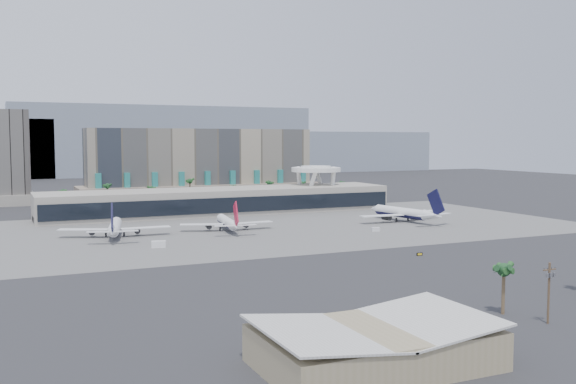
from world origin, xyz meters
name	(u,v)px	position (x,y,z in m)	size (l,w,h in m)	color
ground	(326,248)	(0.00, 0.00, 0.00)	(900.00, 900.00, 0.00)	#232326
apron_pad	(263,227)	(0.00, 55.00, 0.03)	(260.00, 130.00, 0.06)	#5B5B59
mountain_ridge	(134,146)	(27.88, 470.00, 29.89)	(680.00, 60.00, 70.00)	gray
hotel	(202,172)	(10.00, 174.41, 16.81)	(140.00, 30.00, 42.00)	tan
office_tower	(4,163)	(-95.00, 200.00, 22.94)	(30.00, 30.00, 52.00)	black
terminal	(221,200)	(0.00, 109.84, 6.52)	(170.00, 32.50, 14.50)	#A8A293
saucer_structure	(316,172)	(55.00, 116.00, 18.45)	(26.00, 26.00, 21.89)	white
palm_row	(212,187)	(7.00, 145.00, 10.50)	(157.80, 2.80, 13.10)	brown
hangar_left	(374,346)	(-45.00, -102.00, 3.20)	(36.65, 22.60, 7.55)	#9A8B66
utility_pole	(549,287)	(-2.00, -96.09, 7.14)	(3.20, 0.85, 12.00)	#4C3826
airliner_left	(115,227)	(-59.74, 52.29, 3.64)	(39.81, 41.38, 14.44)	white
airliner_centre	(228,222)	(-16.61, 51.05, 3.33)	(36.84, 38.16, 13.22)	white
airliner_right	(404,213)	(62.87, 46.62, 3.92)	(43.22, 44.82, 15.55)	white
service_vehicle_a	(159,244)	(-50.49, 22.52, 1.13)	(4.64, 2.27, 2.27)	white
service_vehicle_b	(376,229)	(35.07, 25.14, 0.80)	(3.12, 1.78, 1.61)	silver
taxiway_sign	(420,254)	(19.41, -25.06, 0.45)	(2.02, 0.49, 0.91)	black
near_palm_a	(504,277)	(-5.04, -87.12, 7.76)	(6.00, 6.00, 10.57)	brown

